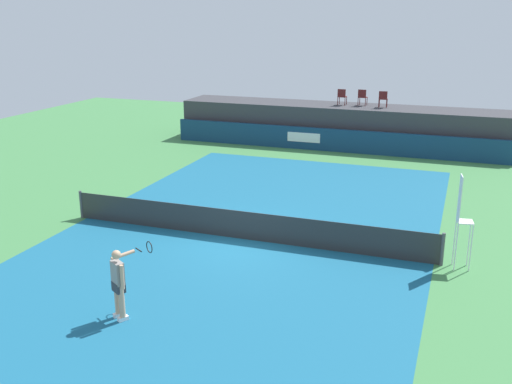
{
  "coord_description": "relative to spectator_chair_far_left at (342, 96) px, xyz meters",
  "views": [
    {
      "loc": [
        6.5,
        -16.82,
        7.07
      ],
      "look_at": [
        -0.27,
        2.0,
        1.0
      ],
      "focal_mm": 41.57,
      "sensor_mm": 36.0,
      "label": 1
    }
  ],
  "objects": [
    {
      "name": "sponsor_wall",
      "position": [
        0.05,
        -1.8,
        -2.09
      ],
      "size": [
        18.0,
        0.22,
        1.2
      ],
      "color": "navy",
      "rests_on": "ground"
    },
    {
      "name": "umpire_chair",
      "position": [
        6.68,
        -15.32,
        -1.11
      ],
      "size": [
        0.5,
        0.5,
        2.76
      ],
      "color": "white",
      "rests_on": "ground"
    },
    {
      "name": "spectator_chair_far_left",
      "position": [
        0.0,
        0.0,
        0.0
      ],
      "size": [
        0.45,
        0.45,
        0.89
      ],
      "color": "#561919",
      "rests_on": "spectator_platform"
    },
    {
      "name": "net_post_near",
      "position": [
        -6.14,
        -15.3,
        -2.19
      ],
      "size": [
        0.1,
        0.1,
        1.0
      ],
      "primitive_type": "cylinder",
      "color": "#4C4C51",
      "rests_on": "ground"
    },
    {
      "name": "ground_plane",
      "position": [
        0.06,
        -12.3,
        -2.69
      ],
      "size": [
        48.0,
        48.0,
        0.0
      ],
      "primitive_type": "plane",
      "color": "#3D7A42"
    },
    {
      "name": "spectator_platform",
      "position": [
        0.06,
        -0.0,
        -1.59
      ],
      "size": [
        18.0,
        2.8,
        2.2
      ],
      "primitive_type": "cube",
      "color": "#38383D",
      "rests_on": "ground"
    },
    {
      "name": "tennis_net",
      "position": [
        0.06,
        -15.3,
        -2.22
      ],
      "size": [
        12.4,
        0.02,
        0.95
      ],
      "primitive_type": "cube",
      "color": "#2D2D2D",
      "rests_on": "ground"
    },
    {
      "name": "tennis_ball",
      "position": [
        -0.54,
        -13.92,
        -2.66
      ],
      "size": [
        0.07,
        0.07,
        0.07
      ],
      "primitive_type": "sphere",
      "color": "#D8EA33",
      "rests_on": "court_inner"
    },
    {
      "name": "court_inner",
      "position": [
        0.06,
        -15.3,
        -2.69
      ],
      "size": [
        12.0,
        22.0,
        0.0
      ],
      "primitive_type": "cube",
      "color": "#16597A",
      "rests_on": "ground"
    },
    {
      "name": "tennis_player",
      "position": [
        -0.82,
        -21.17,
        -1.73
      ],
      "size": [
        0.72,
        1.25,
        1.77
      ],
      "color": "white",
      "rests_on": "court_inner"
    },
    {
      "name": "net_post_far",
      "position": [
        6.26,
        -15.3,
        -2.19
      ],
      "size": [
        0.1,
        0.1,
        1.0
      ],
      "primitive_type": "cylinder",
      "color": "#4C4C51",
      "rests_on": "ground"
    },
    {
      "name": "spectator_chair_left",
      "position": [
        1.08,
        0.19,
        0.0
      ],
      "size": [
        0.46,
        0.46,
        0.89
      ],
      "color": "#561919",
      "rests_on": "spectator_platform"
    },
    {
      "name": "spectator_chair_center",
      "position": [
        2.24,
        -0.13,
        0.0
      ],
      "size": [
        0.46,
        0.46,
        0.89
      ],
      "color": "#561919",
      "rests_on": "spectator_platform"
    }
  ]
}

